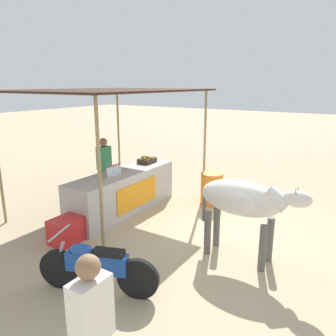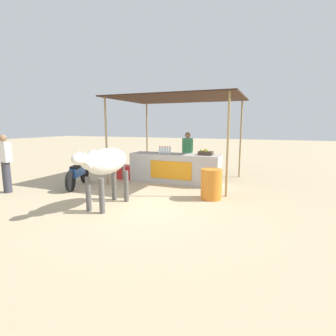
{
  "view_description": "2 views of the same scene",
  "coord_description": "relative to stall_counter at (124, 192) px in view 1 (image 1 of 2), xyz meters",
  "views": [
    {
      "loc": [
        -5.54,
        -2.57,
        2.93
      ],
      "look_at": [
        0.39,
        1.21,
        1.1
      ],
      "focal_mm": 35.0,
      "sensor_mm": 36.0,
      "label": 1
    },
    {
      "loc": [
        2.98,
        -5.89,
        1.92
      ],
      "look_at": [
        0.28,
        0.86,
        0.71
      ],
      "focal_mm": 28.0,
      "sensor_mm": 36.0,
      "label": 2
    }
  ],
  "objects": [
    {
      "name": "water_bottle_row",
      "position": [
        -0.35,
        -0.05,
        0.59
      ],
      "size": [
        0.43,
        0.07,
        0.25
      ],
      "color": "silver",
      "rests_on": "stall_counter"
    },
    {
      "name": "stall_awning",
      "position": [
        0.0,
        0.3,
        2.2
      ],
      "size": [
        4.2,
        3.2,
        2.8
      ],
      "color": "#382319",
      "rests_on": "ground"
    },
    {
      "name": "water_barrel",
      "position": [
        1.57,
        -1.52,
        -0.08
      ],
      "size": [
        0.54,
        0.54,
        0.79
      ],
      "primitive_type": "cylinder",
      "color": "orange",
      "rests_on": "ground"
    },
    {
      "name": "cooler_box",
      "position": [
        -1.79,
        -0.1,
        -0.24
      ],
      "size": [
        0.6,
        0.44,
        0.48
      ],
      "primitive_type": "cube",
      "color": "red",
      "rests_on": "ground"
    },
    {
      "name": "vendor_behind_counter",
      "position": [
        0.19,
        0.75,
        0.37
      ],
      "size": [
        0.34,
        0.22,
        1.65
      ],
      "color": "#383842",
      "rests_on": "ground"
    },
    {
      "name": "ground_plane",
      "position": [
        0.0,
        -2.2,
        -0.48
      ],
      "size": [
        60.0,
        60.0,
        0.0
      ],
      "primitive_type": "plane",
      "color": "tan"
    },
    {
      "name": "fruit_crate",
      "position": [
        1.01,
        0.05,
        0.55
      ],
      "size": [
        0.44,
        0.32,
        0.18
      ],
      "color": "#3F3326",
      "rests_on": "stall_counter"
    },
    {
      "name": "stall_counter",
      "position": [
        0.0,
        0.0,
        0.0
      ],
      "size": [
        3.0,
        0.82,
        0.96
      ],
      "color": "#B2ADA8",
      "rests_on": "ground"
    },
    {
      "name": "cow",
      "position": [
        -0.57,
        -3.08,
        0.55
      ],
      "size": [
        0.56,
        1.82,
        1.44
      ],
      "color": "silver",
      "rests_on": "ground"
    },
    {
      "name": "motorcycle_parked",
      "position": [
        -2.61,
        -1.68,
        -0.05
      ],
      "size": [
        0.8,
        1.72,
        0.9
      ],
      "color": "black",
      "rests_on": "ground"
    }
  ]
}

